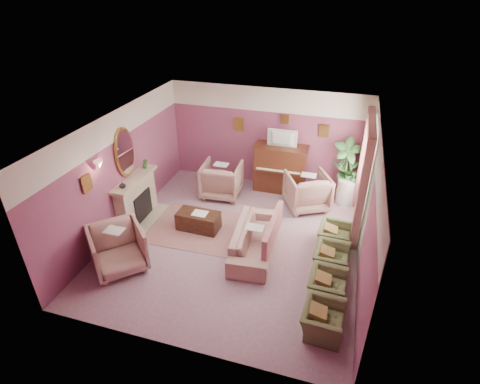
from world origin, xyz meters
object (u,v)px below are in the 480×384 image
(piano, at_px, (280,169))
(television, at_px, (282,138))
(side_table, at_px, (347,191))
(sofa, at_px, (254,234))
(coffee_table, at_px, (198,221))
(floral_armchair_left, at_px, (221,178))
(olive_chair_b, at_px, (328,283))
(olive_chair_a, at_px, (323,316))
(olive_chair_c, at_px, (331,256))
(floral_armchair_right, at_px, (307,189))
(olive_chair_d, at_px, (335,233))
(floral_armchair_front, at_px, (118,247))

(piano, xyz_separation_m, television, (0.00, -0.05, 0.95))
(television, distance_m, side_table, 2.24)
(sofa, bearing_deg, coffee_table, 165.14)
(floral_armchair_left, xyz_separation_m, olive_chair_b, (3.16, -3.06, -0.19))
(television, xyz_separation_m, olive_chair_a, (1.69, -4.60, -1.26))
(coffee_table, distance_m, sofa, 1.55)
(olive_chair_b, xyz_separation_m, olive_chair_c, (0.00, 0.82, 0.00))
(floral_armchair_left, height_order, olive_chair_a, floral_armchair_left)
(floral_armchair_right, relative_size, olive_chair_c, 1.34)
(olive_chair_b, bearing_deg, side_table, 87.48)
(olive_chair_d, bearing_deg, olive_chair_c, -90.00)
(television, xyz_separation_m, olive_chair_d, (1.69, -2.14, -1.26))
(floral_armchair_left, height_order, floral_armchair_front, same)
(floral_armchair_front, height_order, olive_chair_d, floral_armchair_front)
(piano, distance_m, sofa, 2.87)
(floral_armchair_front, bearing_deg, olive_chair_a, -5.90)
(olive_chair_d, bearing_deg, floral_armchair_right, 119.32)
(sofa, bearing_deg, floral_armchair_left, 125.37)
(olive_chair_b, bearing_deg, sofa, 149.97)
(floral_armchair_left, xyz_separation_m, olive_chair_d, (3.16, -1.42, -0.19))
(coffee_table, relative_size, olive_chair_b, 1.26)
(coffee_table, relative_size, olive_chair_a, 1.26)
(piano, relative_size, olive_chair_b, 1.77)
(piano, xyz_separation_m, olive_chair_a, (1.69, -4.65, -0.31))
(olive_chair_b, distance_m, olive_chair_c, 0.82)
(floral_armchair_left, xyz_separation_m, floral_armchair_right, (2.33, 0.05, 0.00))
(side_table, bearing_deg, floral_armchair_right, -151.53)
(piano, relative_size, side_table, 2.00)
(olive_chair_a, distance_m, side_table, 4.47)
(floral_armchair_front, xyz_separation_m, olive_chair_d, (4.21, 2.03, -0.19))
(olive_chair_a, relative_size, olive_chair_d, 1.00)
(olive_chair_d, xyz_separation_m, side_table, (0.16, 2.01, 0.01))
(coffee_table, bearing_deg, olive_chair_d, 5.02)
(olive_chair_c, bearing_deg, television, 119.72)
(floral_armchair_right, height_order, side_table, floral_armchair_right)
(coffee_table, relative_size, sofa, 0.47)
(floral_armchair_left, relative_size, floral_armchair_front, 1.00)
(piano, distance_m, floral_armchair_front, 4.91)
(olive_chair_a, distance_m, olive_chair_c, 1.64)
(coffee_table, height_order, sofa, sofa)
(coffee_table, bearing_deg, floral_armchair_front, -120.85)
(coffee_table, xyz_separation_m, floral_armchair_right, (2.33, 1.75, 0.30))
(television, distance_m, coffee_table, 3.15)
(floral_armchair_front, bearing_deg, floral_armchair_right, 46.01)
(sofa, bearing_deg, television, 90.34)
(television, bearing_deg, floral_armchair_right, -37.77)
(piano, bearing_deg, floral_armchair_front, -120.80)
(floral_armchair_left, bearing_deg, olive_chair_b, -44.09)
(side_table, bearing_deg, floral_armchair_left, -169.98)
(floral_armchair_left, relative_size, olive_chair_d, 1.34)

